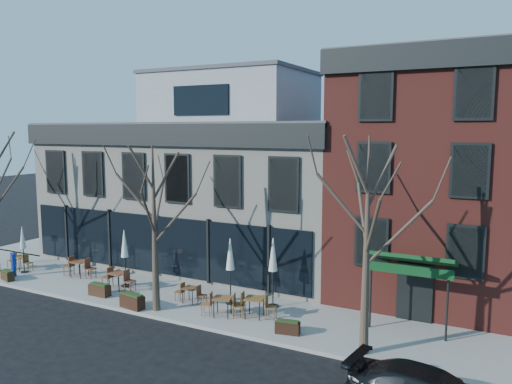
% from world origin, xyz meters
% --- Properties ---
extents(ground, '(120.00, 120.00, 0.00)m').
position_xyz_m(ground, '(0.00, 0.00, 0.00)').
color(ground, black).
rests_on(ground, ground).
extents(sidewalk_front, '(33.50, 4.70, 0.15)m').
position_xyz_m(sidewalk_front, '(3.25, -2.15, 0.07)').
color(sidewalk_front, gray).
rests_on(sidewalk_front, ground).
extents(sidewalk_side, '(4.50, 12.00, 0.15)m').
position_xyz_m(sidewalk_side, '(-11.25, 6.00, 0.07)').
color(sidewalk_side, gray).
rests_on(sidewalk_side, ground).
extents(corner_building, '(18.39, 10.39, 11.10)m').
position_xyz_m(corner_building, '(0.07, 5.07, 4.72)').
color(corner_building, beige).
rests_on(corner_building, ground).
extents(red_brick_building, '(8.20, 11.78, 11.18)m').
position_xyz_m(red_brick_building, '(13.00, 4.98, 5.64)').
color(red_brick_building, maroon).
rests_on(red_brick_building, ground).
extents(tree_mid, '(3.50, 3.55, 7.04)m').
position_xyz_m(tree_mid, '(3.01, -3.90, 3.79)').
color(tree_mid, '#382B21').
rests_on(tree_mid, sidewalk_front).
extents(tree_right, '(3.72, 3.77, 7.48)m').
position_xyz_m(tree_right, '(12.01, -3.90, 4.02)').
color(tree_right, '#382B21').
rests_on(tree_right, sidewalk_front).
extents(call_box, '(0.27, 0.26, 1.30)m').
position_xyz_m(call_box, '(-6.76, -3.43, 0.84)').
color(call_box, '#0C2BA7').
rests_on(call_box, sidewalk_front).
extents(cafe_set_0, '(1.72, 0.71, 0.91)m').
position_xyz_m(cafe_set_0, '(-7.64, -2.42, 0.62)').
color(cafe_set_0, brown).
rests_on(cafe_set_0, sidewalk_front).
extents(cafe_set_1, '(1.97, 0.84, 1.02)m').
position_xyz_m(cafe_set_1, '(-3.67, -1.88, 0.68)').
color(cafe_set_1, brown).
rests_on(cafe_set_1, sidewalk_front).
extents(cafe_set_2, '(1.93, 0.78, 1.02)m').
position_xyz_m(cafe_set_2, '(-0.40, -2.51, 0.67)').
color(cafe_set_2, brown).
rests_on(cafe_set_2, sidewalk_front).
extents(cafe_set_3, '(1.60, 0.66, 0.84)m').
position_xyz_m(cafe_set_3, '(3.78, -2.46, 0.58)').
color(cafe_set_3, brown).
rests_on(cafe_set_3, sidewalk_front).
extents(cafe_set_4, '(1.88, 0.97, 0.97)m').
position_xyz_m(cafe_set_4, '(5.89, -3.20, 0.65)').
color(cafe_set_4, brown).
rests_on(cafe_set_4, sidewalk_front).
extents(cafe_set_5, '(1.95, 0.89, 1.00)m').
position_xyz_m(cafe_set_5, '(7.11, -2.71, 0.66)').
color(cafe_set_5, brown).
rests_on(cafe_set_5, sidewalk_front).
extents(umbrella_0, '(0.40, 0.40, 2.51)m').
position_xyz_m(umbrella_0, '(-6.93, -2.70, 1.92)').
color(umbrella_0, black).
rests_on(umbrella_0, sidewalk_front).
extents(umbrella_2, '(0.45, 0.45, 2.82)m').
position_xyz_m(umbrella_2, '(-0.39, -2.03, 2.14)').
color(umbrella_2, black).
rests_on(umbrella_2, sidewalk_front).
extents(umbrella_3, '(0.47, 0.47, 2.95)m').
position_xyz_m(umbrella_3, '(5.42, -1.76, 2.23)').
color(umbrella_3, black).
rests_on(umbrella_3, sidewalk_front).
extents(umbrella_4, '(0.49, 0.49, 3.05)m').
position_xyz_m(umbrella_4, '(7.26, -1.25, 2.30)').
color(umbrella_4, black).
rests_on(umbrella_4, sidewalk_front).
extents(planter_0, '(0.97, 0.59, 0.51)m').
position_xyz_m(planter_0, '(-6.50, -4.03, 0.40)').
color(planter_0, '#2F210F').
rests_on(planter_0, sidewalk_front).
extents(planter_1, '(1.05, 0.42, 0.59)m').
position_xyz_m(planter_1, '(-0.52, -3.65, 0.44)').
color(planter_1, '#321D10').
rests_on(planter_1, sidewalk_front).
extents(planter_2, '(1.20, 0.61, 0.64)m').
position_xyz_m(planter_2, '(1.93, -4.20, 0.47)').
color(planter_2, black).
rests_on(planter_2, sidewalk_front).
extents(planter_3, '(0.97, 0.53, 0.52)m').
position_xyz_m(planter_3, '(9.00, -3.60, 0.41)').
color(planter_3, black).
rests_on(planter_3, sidewalk_front).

